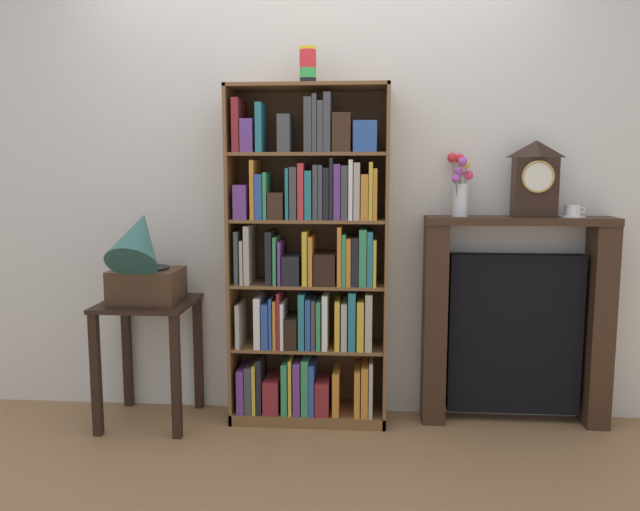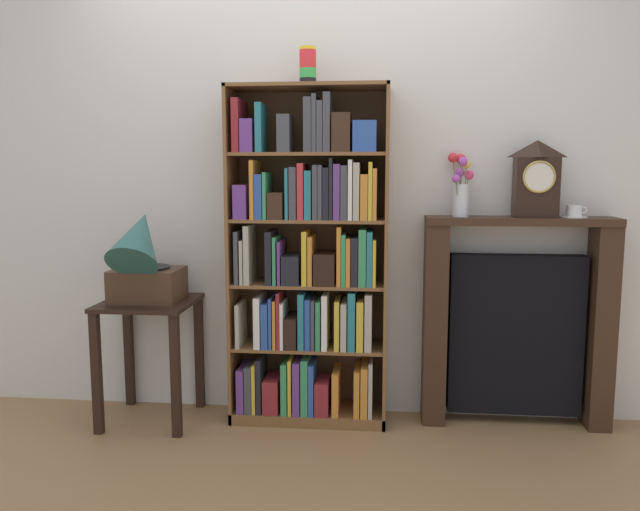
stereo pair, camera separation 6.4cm
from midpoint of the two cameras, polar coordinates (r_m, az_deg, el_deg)
ground_plane at (r=3.52m, az=-0.70°, el=-15.33°), size 7.41×6.40×0.02m
wall_back at (r=3.54m, az=1.86°, el=6.62°), size 4.41×0.08×2.60m
bookshelf at (r=3.40m, az=-0.39°, el=-1.36°), size 0.84×0.30×1.80m
cup_stack at (r=3.39m, az=-0.57°, el=16.68°), size 0.09×0.09×0.19m
side_table_left at (r=3.58m, az=-14.57°, el=-6.69°), size 0.48×0.49×0.67m
gramophone at (r=3.45m, az=-15.13°, el=-0.32°), size 0.36×0.45×0.56m
fireplace_mantel at (r=3.58m, az=17.69°, el=-5.84°), size 0.98×0.21×1.12m
mantel_clock at (r=3.48m, az=19.36°, el=6.52°), size 0.22×0.13×0.40m
flower_vase at (r=3.43m, az=13.06°, el=6.00°), size 0.13×0.17×0.33m
teacup_with_saucer at (r=3.55m, az=22.34°, el=3.62°), size 0.13×0.13×0.06m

